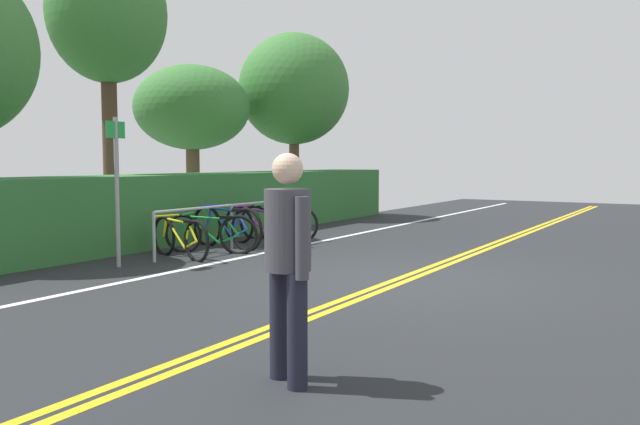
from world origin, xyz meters
The scene contains 16 objects.
ground_plane centered at (0.00, 0.00, -0.03)m, with size 34.91×10.35×0.05m, color #232628.
centre_line_yellow_inner centered at (0.00, -0.08, 0.00)m, with size 31.41×0.10×0.00m, color gold.
centre_line_yellow_outer centered at (0.00, 0.08, 0.00)m, with size 31.41×0.10×0.00m, color gold.
bike_lane_stripe_white centered at (0.00, 2.97, 0.00)m, with size 31.41×0.12×0.00m, color white.
bike_rack centered at (1.15, 3.82, 0.59)m, with size 3.76×0.05×0.78m.
bicycle_0 centered at (-0.18, 3.80, 0.32)m, with size 0.58×1.60×0.69m.
bicycle_1 centered at (0.51, 3.75, 0.32)m, with size 0.65×1.58×0.70m.
bicycle_2 centered at (1.15, 3.94, 0.37)m, with size 0.46×1.78×0.78m.
bicycle_3 centered at (1.82, 3.69, 0.34)m, with size 0.46×1.73×0.73m.
bicycle_4 centered at (2.56, 3.81, 0.33)m, with size 0.47×1.66×0.71m.
pedestrian centered at (-4.12, -0.92, 0.91)m, with size 0.32×0.44×1.59m.
sign_post_near centered at (-1.30, 3.94, 1.30)m, with size 0.36×0.07×2.16m.
hedge_backdrop centered at (2.65, 5.47, 0.64)m, with size 12.71×1.37×1.28m, color #2D6B30.
tree_mid centered at (1.05, 6.75, 4.32)m, with size 2.28×2.28×5.72m.
tree_far_right centered at (4.19, 7.45, 2.79)m, with size 2.79×2.79×3.83m.
tree_extra centered at (6.92, 6.31, 3.43)m, with size 2.95×2.95×4.92m.
Camera 1 is at (-7.78, -3.39, 1.54)m, focal length 36.55 mm.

